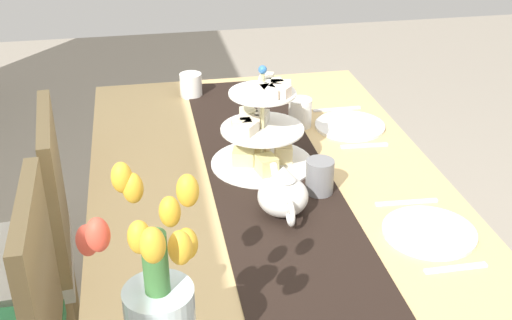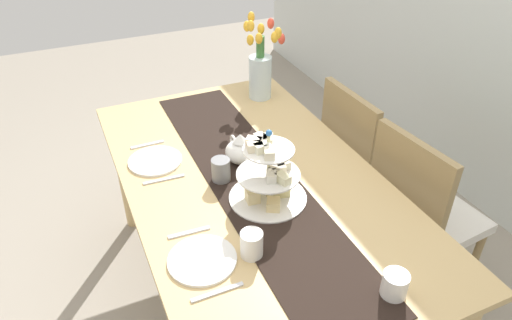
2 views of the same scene
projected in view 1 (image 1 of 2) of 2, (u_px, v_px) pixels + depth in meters
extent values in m
cube|color=tan|center=(272.00, 194.00, 1.81)|extent=(1.75, 0.99, 0.03)
cylinder|color=tan|center=(331.00, 165.00, 2.75)|extent=(0.07, 0.07, 0.72)
cylinder|color=tan|center=(125.00, 184.00, 2.61)|extent=(0.07, 0.07, 0.72)
cube|color=#9C8254|center=(39.00, 282.00, 1.55)|extent=(0.42, 0.05, 0.45)
cylinder|color=#9C8254|center=(70.00, 280.00, 2.32)|extent=(0.04, 0.04, 0.41)
cube|color=silver|center=(2.00, 265.00, 2.02)|extent=(0.46, 0.46, 0.05)
cube|color=#9C8254|center=(54.00, 186.00, 1.95)|extent=(0.42, 0.07, 0.45)
cube|color=black|center=(275.00, 189.00, 1.80)|extent=(1.64, 0.34, 0.00)
cylinder|color=beige|center=(262.00, 120.00, 1.86)|extent=(0.01, 0.01, 0.28)
cylinder|color=white|center=(262.00, 163.00, 1.93)|extent=(0.30, 0.30, 0.01)
cylinder|color=white|center=(262.00, 129.00, 1.88)|extent=(0.24, 0.24, 0.01)
cylinder|color=white|center=(262.00, 93.00, 1.82)|extent=(0.19, 0.19, 0.01)
cube|color=#EDD18D|center=(261.00, 145.00, 1.98)|extent=(0.07, 0.07, 0.04)
cube|color=#DFD288|center=(244.00, 157.00, 1.91)|extent=(0.07, 0.07, 0.04)
cube|color=#DDD487|center=(267.00, 165.00, 1.86)|extent=(0.07, 0.06, 0.05)
cube|color=beige|center=(283.00, 153.00, 1.92)|extent=(0.06, 0.06, 0.05)
cube|color=silver|center=(262.00, 117.00, 1.90)|extent=(0.07, 0.06, 0.03)
cube|color=beige|center=(249.00, 114.00, 1.92)|extent=(0.06, 0.05, 0.03)
cube|color=#EDE0C7|center=(250.00, 122.00, 1.87)|extent=(0.04, 0.06, 0.03)
cube|color=beige|center=(241.00, 125.00, 1.85)|extent=(0.04, 0.06, 0.03)
cube|color=#F2E5CB|center=(248.00, 129.00, 1.83)|extent=(0.07, 0.06, 0.03)
cube|color=beige|center=(261.00, 91.00, 1.79)|extent=(0.07, 0.06, 0.03)
cube|color=silver|center=(269.00, 93.00, 1.78)|extent=(0.06, 0.04, 0.03)
cube|color=beige|center=(280.00, 91.00, 1.79)|extent=(0.06, 0.07, 0.03)
cube|color=beige|center=(281.00, 87.00, 1.82)|extent=(0.05, 0.06, 0.03)
cube|color=#ECE9CB|center=(272.00, 85.00, 1.83)|extent=(0.04, 0.06, 0.03)
cube|color=beige|center=(266.00, 80.00, 1.86)|extent=(0.07, 0.05, 0.03)
sphere|color=#3370B7|center=(263.00, 70.00, 1.79)|extent=(0.02, 0.02, 0.02)
ellipsoid|color=white|center=(283.00, 196.00, 1.67)|extent=(0.13, 0.13, 0.10)
cone|color=white|center=(283.00, 173.00, 1.64)|extent=(0.06, 0.06, 0.04)
cylinder|color=white|center=(276.00, 176.00, 1.74)|extent=(0.07, 0.02, 0.06)
torus|color=white|center=(290.00, 213.00, 1.60)|extent=(0.07, 0.01, 0.07)
cylinder|color=#3D7538|center=(156.00, 266.00, 1.05)|extent=(0.04, 0.04, 0.12)
ellipsoid|color=yellow|center=(133.00, 188.00, 1.10)|extent=(0.04, 0.04, 0.06)
ellipsoid|color=yellow|center=(122.00, 177.00, 1.09)|extent=(0.04, 0.04, 0.06)
ellipsoid|color=#EF4C38|center=(87.00, 240.00, 1.04)|extent=(0.04, 0.04, 0.06)
ellipsoid|color=#EF4C38|center=(98.00, 235.00, 0.95)|extent=(0.04, 0.04, 0.06)
ellipsoid|color=yellow|center=(139.00, 237.00, 0.97)|extent=(0.04, 0.04, 0.06)
ellipsoid|color=yellow|center=(153.00, 245.00, 0.89)|extent=(0.04, 0.04, 0.06)
ellipsoid|color=yellow|center=(180.00, 248.00, 0.94)|extent=(0.04, 0.04, 0.06)
ellipsoid|color=yellow|center=(187.00, 244.00, 1.03)|extent=(0.04, 0.04, 0.06)
ellipsoid|color=yellow|center=(188.00, 191.00, 1.01)|extent=(0.04, 0.04, 0.06)
ellipsoid|color=yellow|center=(170.00, 212.00, 1.06)|extent=(0.04, 0.04, 0.06)
cylinder|color=white|center=(191.00, 85.00, 2.38)|extent=(0.08, 0.08, 0.08)
cylinder|color=white|center=(429.00, 232.00, 1.61)|extent=(0.23, 0.23, 0.01)
cube|color=silver|center=(456.00, 268.00, 1.49)|extent=(0.02, 0.15, 0.01)
cube|color=silver|center=(407.00, 202.00, 1.74)|extent=(0.02, 0.17, 0.01)
cylinder|color=white|center=(350.00, 126.00, 2.16)|extent=(0.23, 0.23, 0.01)
cube|color=silver|center=(364.00, 146.00, 2.04)|extent=(0.02, 0.15, 0.01)
cube|color=silver|center=(337.00, 109.00, 2.29)|extent=(0.01, 0.17, 0.01)
cylinder|color=slate|center=(320.00, 176.00, 1.76)|extent=(0.08, 0.08, 0.09)
cylinder|color=white|center=(300.00, 113.00, 2.15)|extent=(0.08, 0.08, 0.09)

